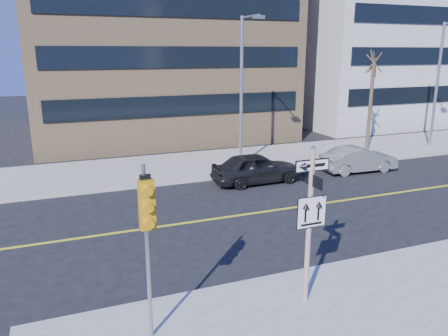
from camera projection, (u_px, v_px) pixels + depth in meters
name	position (u px, v px, depth m)	size (l,w,h in m)	color
ground	(262.00, 263.00, 13.55)	(120.00, 120.00, 0.00)	black
far_sidewalk	(418.00, 144.00, 30.61)	(66.00, 6.00, 0.15)	gray
road_centerline	(447.00, 186.00, 21.33)	(40.00, 0.14, 0.01)	gold
sign_pole	(310.00, 217.00, 10.65)	(0.92, 0.92, 4.06)	silver
traffic_signal	(147.00, 219.00, 8.97)	(0.32, 0.45, 4.00)	gray
parked_car_a	(256.00, 168.00, 21.61)	(4.47, 1.80, 1.52)	black
parked_car_b	(359.00, 159.00, 23.63)	(4.19, 1.46, 1.38)	slate
streetlight_a	(243.00, 82.00, 23.40)	(0.55, 2.25, 8.00)	gray
streetlight_b	(441.00, 77.00, 28.28)	(0.55, 2.25, 8.00)	gray
street_tree_west	(374.00, 65.00, 26.83)	(1.80, 1.80, 6.35)	#3C2E23
building_brick	(148.00, 17.00, 34.42)	(18.00, 18.00, 18.00)	#A5845B
building_grey_mid	(380.00, 39.00, 41.59)	(20.00, 16.00, 15.00)	#ACAFB1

